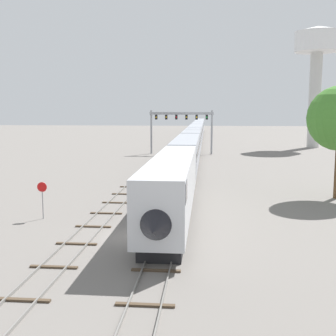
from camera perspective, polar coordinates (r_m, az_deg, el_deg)
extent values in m
plane|color=slate|center=(28.83, -4.19, -9.14)|extent=(400.00, 400.00, 0.00)
cube|color=slate|center=(87.66, 3.02, 2.34)|extent=(0.07, 200.00, 0.16)
cube|color=slate|center=(87.62, 3.96, 2.33)|extent=(0.07, 200.00, 0.16)
cube|color=#473828|center=(19.29, -3.10, -17.82)|extent=(2.60, 0.24, 0.10)
cube|color=#473828|center=(22.93, -1.62, -13.53)|extent=(2.60, 0.24, 0.10)
cube|color=#473828|center=(26.67, -0.59, -10.42)|extent=(2.60, 0.24, 0.10)
cube|color=#473828|center=(30.48, 0.18, -8.08)|extent=(2.60, 0.24, 0.10)
cube|color=#473828|center=(34.33, 0.76, -6.26)|extent=(2.60, 0.24, 0.10)
cube|color=#473828|center=(38.21, 1.23, -4.81)|extent=(2.60, 0.24, 0.10)
cube|color=#473828|center=(42.12, 1.60, -3.63)|extent=(2.60, 0.24, 0.10)
cube|color=#473828|center=(46.04, 1.92, -2.65)|extent=(2.60, 0.24, 0.10)
cube|color=#473828|center=(49.97, 2.18, -1.82)|extent=(2.60, 0.24, 0.10)
cube|color=#473828|center=(53.92, 2.40, -1.11)|extent=(2.60, 0.24, 0.10)
cube|color=#473828|center=(57.87, 2.60, -0.50)|extent=(2.60, 0.24, 0.10)
cube|color=#473828|center=(61.82, 2.77, 0.03)|extent=(2.60, 0.24, 0.10)
cube|color=#473828|center=(65.79, 2.91, 0.50)|extent=(2.60, 0.24, 0.10)
cube|color=#473828|center=(69.75, 3.05, 0.91)|extent=(2.60, 0.24, 0.10)
cube|color=#473828|center=(73.72, 3.16, 1.28)|extent=(2.60, 0.24, 0.10)
cube|color=#473828|center=(77.70, 3.27, 1.62)|extent=(2.60, 0.24, 0.10)
cube|color=#473828|center=(81.67, 3.36, 1.92)|extent=(2.60, 0.24, 0.10)
cube|color=#473828|center=(85.65, 3.45, 2.19)|extent=(2.60, 0.24, 0.10)
cube|color=#473828|center=(89.63, 3.53, 2.44)|extent=(2.60, 0.24, 0.10)
cube|color=#473828|center=(93.61, 3.60, 2.66)|extent=(2.60, 0.24, 0.10)
cube|color=#473828|center=(97.60, 3.67, 2.87)|extent=(2.60, 0.24, 0.10)
cube|color=#473828|center=(101.58, 3.73, 3.06)|extent=(2.60, 0.24, 0.10)
cube|color=#473828|center=(105.57, 3.79, 3.24)|extent=(2.60, 0.24, 0.10)
cube|color=#473828|center=(109.55, 3.84, 3.41)|extent=(2.60, 0.24, 0.10)
cube|color=#473828|center=(113.54, 3.89, 3.56)|extent=(2.60, 0.24, 0.10)
cube|color=#473828|center=(117.53, 3.93, 3.70)|extent=(2.60, 0.24, 0.10)
cube|color=#473828|center=(121.52, 3.98, 3.83)|extent=(2.60, 0.24, 0.10)
cube|color=#473828|center=(125.51, 4.02, 3.96)|extent=(2.60, 0.24, 0.10)
cube|color=#473828|center=(129.50, 4.05, 4.08)|extent=(2.60, 0.24, 0.10)
cube|color=#473828|center=(133.49, 4.09, 4.19)|extent=(2.60, 0.24, 0.10)
cube|color=#473828|center=(137.48, 4.12, 4.29)|extent=(2.60, 0.24, 0.10)
cube|color=#473828|center=(141.48, 4.15, 4.39)|extent=(2.60, 0.24, 0.10)
cube|color=#473828|center=(145.47, 4.18, 4.48)|extent=(2.60, 0.24, 0.10)
cube|color=#473828|center=(149.46, 4.21, 4.57)|extent=(2.60, 0.24, 0.10)
cube|color=#473828|center=(153.45, 4.24, 4.65)|extent=(2.60, 0.24, 0.10)
cube|color=#473828|center=(157.45, 4.26, 4.73)|extent=(2.60, 0.24, 0.10)
cube|color=#473828|center=(161.44, 4.29, 4.81)|extent=(2.60, 0.24, 0.10)
cube|color=#473828|center=(165.44, 4.31, 4.88)|extent=(2.60, 0.24, 0.10)
cube|color=#473828|center=(169.43, 4.33, 4.94)|extent=(2.60, 0.24, 0.10)
cube|color=#473828|center=(173.43, 4.35, 5.01)|extent=(2.60, 0.24, 0.10)
cube|color=#473828|center=(177.42, 4.37, 5.07)|extent=(2.60, 0.24, 0.10)
cube|color=#473828|center=(181.42, 4.39, 5.13)|extent=(2.60, 0.24, 0.10)
cube|color=#473828|center=(185.41, 4.41, 5.19)|extent=(2.60, 0.24, 0.10)
cube|color=slate|center=(68.28, -2.24, 0.80)|extent=(0.07, 160.00, 0.16)
cube|color=slate|center=(68.11, -1.04, 0.78)|extent=(0.07, 160.00, 0.16)
cube|color=#473828|center=(20.75, -18.96, -16.34)|extent=(2.60, 0.24, 0.10)
cube|color=#473828|center=(24.17, -15.01, -12.66)|extent=(2.60, 0.24, 0.10)
cube|color=#473828|center=(27.74, -12.14, -9.87)|extent=(2.60, 0.24, 0.10)
cube|color=#473828|center=(31.42, -9.96, -7.71)|extent=(2.60, 0.24, 0.10)
cube|color=#473828|center=(35.17, -8.26, -6.00)|extent=(2.60, 0.24, 0.10)
cube|color=#473828|center=(38.97, -6.89, -4.62)|extent=(2.60, 0.24, 0.10)
cube|color=#473828|center=(42.81, -5.78, -3.48)|extent=(2.60, 0.24, 0.10)
cube|color=#473828|center=(46.67, -4.85, -2.53)|extent=(2.60, 0.24, 0.10)
cube|color=#473828|center=(50.55, -4.06, -1.72)|extent=(2.60, 0.24, 0.10)
cube|color=#473828|center=(54.46, -3.39, -1.03)|extent=(2.60, 0.24, 0.10)
cube|color=#473828|center=(58.37, -2.80, -0.43)|extent=(2.60, 0.24, 0.10)
cube|color=#473828|center=(62.30, -2.29, 0.09)|extent=(2.60, 0.24, 0.10)
cube|color=#473828|center=(66.23, -1.84, 0.55)|extent=(2.60, 0.24, 0.10)
cube|color=#473828|center=(70.17, -1.45, 0.96)|extent=(2.60, 0.24, 0.10)
cube|color=#473828|center=(74.12, -1.09, 1.33)|extent=(2.60, 0.24, 0.10)
cube|color=#473828|center=(78.07, -0.77, 1.66)|extent=(2.60, 0.24, 0.10)
cube|color=#473828|center=(82.03, -0.48, 1.95)|extent=(2.60, 0.24, 0.10)
cube|color=#473828|center=(85.99, -0.22, 2.22)|extent=(2.60, 0.24, 0.10)
cube|color=#473828|center=(89.96, 0.02, 2.47)|extent=(2.60, 0.24, 0.10)
cube|color=#473828|center=(93.93, 0.24, 2.70)|extent=(2.60, 0.24, 0.10)
cube|color=#473828|center=(97.90, 0.45, 2.90)|extent=(2.60, 0.24, 0.10)
cube|color=#473828|center=(101.87, 0.63, 3.09)|extent=(2.60, 0.24, 0.10)
cube|color=#473828|center=(105.84, 0.80, 3.27)|extent=(2.60, 0.24, 0.10)
cube|color=#473828|center=(109.82, 0.96, 3.43)|extent=(2.60, 0.24, 0.10)
cube|color=#473828|center=(113.80, 1.11, 3.58)|extent=(2.60, 0.24, 0.10)
cube|color=#473828|center=(117.78, 1.25, 3.73)|extent=(2.60, 0.24, 0.10)
cube|color=#473828|center=(121.76, 1.38, 3.86)|extent=(2.60, 0.24, 0.10)
cube|color=#473828|center=(125.74, 1.50, 3.98)|extent=(2.60, 0.24, 0.10)
cube|color=#473828|center=(129.73, 1.62, 4.10)|extent=(2.60, 0.24, 0.10)
cube|color=#473828|center=(133.71, 1.72, 4.21)|extent=(2.60, 0.24, 0.10)
cube|color=#473828|center=(137.70, 1.83, 4.31)|extent=(2.60, 0.24, 0.10)
cube|color=#473828|center=(141.68, 1.92, 4.41)|extent=(2.60, 0.24, 0.10)
cube|color=#473828|center=(145.67, 2.01, 4.50)|extent=(2.60, 0.24, 0.10)
cube|color=silver|center=(32.55, 0.60, -1.91)|extent=(3.00, 21.55, 3.80)
cone|color=black|center=(21.96, -1.71, -7.75)|extent=(2.88, 2.60, 2.88)
cube|color=black|center=(22.97, -1.30, -3.12)|extent=(3.04, 1.80, 1.10)
cube|color=black|center=(33.04, 0.60, -6.02)|extent=(2.52, 19.40, 1.00)
cube|color=#9EA3AD|center=(54.87, 2.49, 2.04)|extent=(3.00, 21.55, 3.80)
cube|color=black|center=(54.84, 2.49, 2.46)|extent=(3.04, 19.83, 0.90)
cube|color=black|center=(55.17, 2.47, -0.44)|extent=(2.52, 19.40, 1.00)
cube|color=#9EA3AD|center=(77.33, 3.28, 3.71)|extent=(3.00, 21.55, 3.80)
cube|color=black|center=(77.30, 3.29, 4.00)|extent=(3.04, 19.83, 0.90)
cube|color=black|center=(77.54, 3.27, 1.94)|extent=(2.52, 19.40, 1.00)
cube|color=#9EA3AD|center=(99.83, 3.72, 4.62)|extent=(3.00, 21.55, 3.80)
cube|color=black|center=(99.81, 3.72, 4.85)|extent=(3.04, 19.83, 0.90)
cube|color=black|center=(99.99, 3.71, 3.25)|extent=(2.52, 19.40, 1.00)
cube|color=#9EA3AD|center=(122.35, 4.00, 5.20)|extent=(3.00, 21.55, 3.80)
cube|color=black|center=(122.34, 4.00, 5.39)|extent=(3.04, 19.83, 0.90)
cube|color=black|center=(122.48, 3.99, 4.08)|extent=(2.52, 19.40, 1.00)
cube|color=#9EA3AD|center=(144.89, 4.19, 5.60)|extent=(3.00, 21.55, 3.80)
cube|color=black|center=(144.87, 4.19, 5.75)|extent=(3.04, 19.83, 0.90)
cube|color=black|center=(145.00, 4.18, 4.65)|extent=(2.52, 19.40, 1.00)
cube|color=#9EA3AD|center=(167.42, 4.33, 5.89)|extent=(3.00, 21.55, 3.80)
cube|color=black|center=(167.41, 4.33, 6.02)|extent=(3.04, 19.83, 0.90)
cube|color=black|center=(167.52, 4.32, 5.07)|extent=(2.52, 19.40, 1.00)
cylinder|color=#999BA0|center=(81.78, -2.25, 4.81)|extent=(0.36, 0.36, 8.31)
cylinder|color=#999BA0|center=(81.10, 5.86, 4.76)|extent=(0.36, 0.36, 8.31)
cube|color=#999BA0|center=(81.13, 1.80, 7.30)|extent=(12.10, 0.36, 0.50)
cube|color=black|center=(81.61, -1.58, 6.82)|extent=(0.44, 0.32, 0.90)
sphere|color=yellow|center=(81.42, -1.60, 6.81)|extent=(0.28, 0.28, 0.28)
cube|color=black|center=(81.41, -0.23, 6.82)|extent=(0.44, 0.32, 0.90)
sphere|color=yellow|center=(81.22, -0.25, 6.81)|extent=(0.28, 0.28, 0.28)
cube|color=black|center=(81.25, 1.12, 6.81)|extent=(0.44, 0.32, 0.90)
sphere|color=red|center=(81.06, 1.11, 6.81)|extent=(0.28, 0.28, 0.28)
cube|color=black|center=(81.13, 2.48, 6.81)|extent=(0.44, 0.32, 0.90)
sphere|color=yellow|center=(80.94, 2.48, 6.80)|extent=(0.28, 0.28, 0.28)
cube|color=black|center=(81.07, 3.84, 6.79)|extent=(0.44, 0.32, 0.90)
sphere|color=yellow|center=(80.88, 3.84, 6.79)|extent=(0.28, 0.28, 0.28)
cube|color=black|center=(81.04, 5.21, 6.78)|extent=(0.44, 0.32, 0.90)
sphere|color=green|center=(80.85, 5.21, 6.78)|extent=(0.28, 0.28, 0.28)
cylinder|color=beige|center=(100.82, 19.02, 8.54)|extent=(2.60, 2.60, 20.90)
cylinder|color=white|center=(101.85, 19.34, 15.63)|extent=(9.59, 9.59, 4.26)
cone|color=white|center=(102.28, 19.41, 17.14)|extent=(9.78, 9.78, 1.20)
cylinder|color=gray|center=(34.44, -16.39, -4.75)|extent=(0.08, 0.08, 2.20)
cylinder|color=red|center=(34.15, -16.49, -2.46)|extent=(0.76, 0.03, 0.76)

